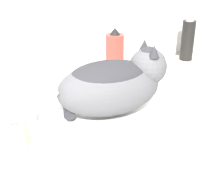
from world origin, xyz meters
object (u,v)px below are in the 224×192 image
(spray_bottle_trigger, at_px, (115,57))
(cat, at_px, (114,83))
(faucet, at_px, (17,120))
(hairspray_can_black, at_px, (188,39))

(spray_bottle_trigger, bearing_deg, cat, -126.53)
(cat, distance_m, faucet, 0.24)
(faucet, bearing_deg, cat, 0.02)
(faucet, xyz_separation_m, hairspray_can_black, (0.78, 0.21, 0.00))
(cat, xyz_separation_m, hairspray_can_black, (0.55, 0.25, -0.04))
(cat, relative_size, spray_bottle_trigger, 1.59)
(cat, bearing_deg, faucet, -175.57)
(faucet, relative_size, spray_bottle_trigger, 0.80)
(cat, relative_size, hairspray_can_black, 1.61)
(faucet, distance_m, spray_bottle_trigger, 0.47)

